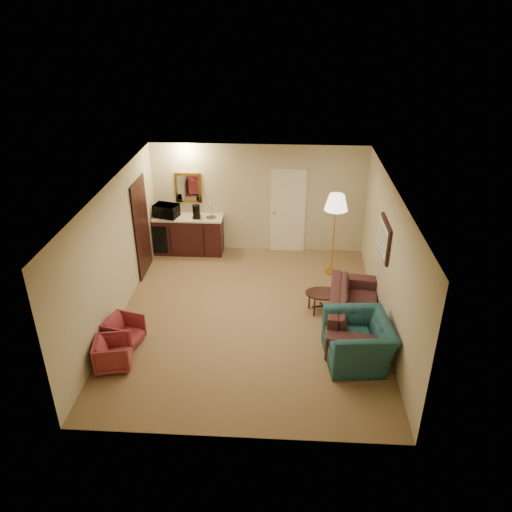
{
  "coord_description": "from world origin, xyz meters",
  "views": [
    {
      "loc": [
        0.6,
        -8.03,
        5.45
      ],
      "look_at": [
        0.09,
        0.5,
        1.07
      ],
      "focal_mm": 35.0,
      "sensor_mm": 36.0,
      "label": 1
    }
  ],
  "objects_px": {
    "rose_chair_near": "(124,330)",
    "waste_bin": "(216,248)",
    "rose_chair_far": "(113,352)",
    "coffee_maker": "(196,212)",
    "wetbar_cabinet": "(189,235)",
    "floor_lamp": "(334,235)",
    "coffee_table": "(323,302)",
    "microwave": "(166,209)",
    "sofa": "(354,305)",
    "teal_armchair": "(359,334)"
  },
  "relations": [
    {
      "from": "rose_chair_near",
      "to": "waste_bin",
      "type": "distance_m",
      "value": 3.81
    },
    {
      "from": "rose_chair_far",
      "to": "rose_chair_near",
      "type": "bearing_deg",
      "value": -11.93
    },
    {
      "from": "waste_bin",
      "to": "coffee_maker",
      "type": "relative_size",
      "value": 0.95
    },
    {
      "from": "wetbar_cabinet",
      "to": "floor_lamp",
      "type": "xyz_separation_m",
      "value": [
        3.35,
        -0.84,
        0.47
      ]
    },
    {
      "from": "rose_chair_near",
      "to": "floor_lamp",
      "type": "bearing_deg",
      "value": -38.76
    },
    {
      "from": "wetbar_cabinet",
      "to": "rose_chair_near",
      "type": "xyz_separation_m",
      "value": [
        -0.5,
        -3.7,
        -0.17
      ]
    },
    {
      "from": "coffee_table",
      "to": "microwave",
      "type": "height_order",
      "value": "microwave"
    },
    {
      "from": "microwave",
      "to": "coffee_maker",
      "type": "distance_m",
      "value": 0.72
    },
    {
      "from": "wetbar_cabinet",
      "to": "coffee_maker",
      "type": "xyz_separation_m",
      "value": [
        0.22,
        -0.07,
        0.62
      ]
    },
    {
      "from": "sofa",
      "to": "rose_chair_near",
      "type": "height_order",
      "value": "sofa"
    },
    {
      "from": "rose_chair_near",
      "to": "microwave",
      "type": "height_order",
      "value": "microwave"
    },
    {
      "from": "wetbar_cabinet",
      "to": "rose_chair_far",
      "type": "height_order",
      "value": "wetbar_cabinet"
    },
    {
      "from": "wetbar_cabinet",
      "to": "microwave",
      "type": "xyz_separation_m",
      "value": [
        -0.5,
        -0.03,
        0.65
      ]
    },
    {
      "from": "teal_armchair",
      "to": "rose_chair_far",
      "type": "height_order",
      "value": "teal_armchair"
    },
    {
      "from": "teal_armchair",
      "to": "rose_chair_near",
      "type": "bearing_deg",
      "value": -98.74
    },
    {
      "from": "waste_bin",
      "to": "coffee_maker",
      "type": "height_order",
      "value": "coffee_maker"
    },
    {
      "from": "sofa",
      "to": "coffee_maker",
      "type": "xyz_separation_m",
      "value": [
        -3.38,
        2.82,
        0.63
      ]
    },
    {
      "from": "rose_chair_near",
      "to": "microwave",
      "type": "xyz_separation_m",
      "value": [
        0.0,
        3.68,
        0.82
      ]
    },
    {
      "from": "coffee_table",
      "to": "rose_chair_near",
      "type": "bearing_deg",
      "value": -160.07
    },
    {
      "from": "teal_armchair",
      "to": "rose_chair_near",
      "type": "distance_m",
      "value": 4.06
    },
    {
      "from": "teal_armchair",
      "to": "microwave",
      "type": "height_order",
      "value": "microwave"
    },
    {
      "from": "teal_armchair",
      "to": "coffee_maker",
      "type": "xyz_separation_m",
      "value": [
        -3.33,
        3.82,
        0.57
      ]
    },
    {
      "from": "wetbar_cabinet",
      "to": "coffee_table",
      "type": "height_order",
      "value": "wetbar_cabinet"
    },
    {
      "from": "rose_chair_far",
      "to": "floor_lamp",
      "type": "xyz_separation_m",
      "value": [
        3.85,
        3.48,
        0.64
      ]
    },
    {
      "from": "wetbar_cabinet",
      "to": "sofa",
      "type": "height_order",
      "value": "wetbar_cabinet"
    },
    {
      "from": "microwave",
      "to": "wetbar_cabinet",
      "type": "bearing_deg",
      "value": 17.43
    },
    {
      "from": "floor_lamp",
      "to": "coffee_maker",
      "type": "height_order",
      "value": "floor_lamp"
    },
    {
      "from": "teal_armchair",
      "to": "microwave",
      "type": "relative_size",
      "value": 2.13
    },
    {
      "from": "rose_chair_near",
      "to": "sofa",
      "type": "bearing_deg",
      "value": -64.22
    },
    {
      "from": "wetbar_cabinet",
      "to": "coffee_maker",
      "type": "distance_m",
      "value": 0.67
    },
    {
      "from": "coffee_table",
      "to": "waste_bin",
      "type": "distance_m",
      "value": 3.36
    },
    {
      "from": "sofa",
      "to": "microwave",
      "type": "distance_m",
      "value": 5.05
    },
    {
      "from": "coffee_table",
      "to": "coffee_maker",
      "type": "bearing_deg",
      "value": 140.56
    },
    {
      "from": "wetbar_cabinet",
      "to": "coffee_table",
      "type": "distance_m",
      "value": 3.91
    },
    {
      "from": "microwave",
      "to": "waste_bin",
      "type": "bearing_deg",
      "value": 12.27
    },
    {
      "from": "rose_chair_near",
      "to": "coffee_maker",
      "type": "height_order",
      "value": "coffee_maker"
    },
    {
      "from": "waste_bin",
      "to": "microwave",
      "type": "relative_size",
      "value": 0.57
    },
    {
      "from": "sofa",
      "to": "coffee_table",
      "type": "distance_m",
      "value": 0.76
    },
    {
      "from": "waste_bin",
      "to": "wetbar_cabinet",
      "type": "bearing_deg",
      "value": 173.85
    },
    {
      "from": "teal_armchair",
      "to": "rose_chair_far",
      "type": "xyz_separation_m",
      "value": [
        -4.05,
        -0.43,
        -0.22
      ]
    },
    {
      "from": "microwave",
      "to": "rose_chair_far",
      "type": "bearing_deg",
      "value": -75.54
    },
    {
      "from": "coffee_table",
      "to": "floor_lamp",
      "type": "xyz_separation_m",
      "value": [
        0.28,
        1.57,
        0.73
      ]
    },
    {
      "from": "rose_chair_near",
      "to": "rose_chair_far",
      "type": "xyz_separation_m",
      "value": [
        0.0,
        -0.62,
        0.0
      ]
    },
    {
      "from": "rose_chair_far",
      "to": "coffee_table",
      "type": "relative_size",
      "value": 0.82
    },
    {
      "from": "rose_chair_far",
      "to": "coffee_table",
      "type": "bearing_deg",
      "value": -73.78
    },
    {
      "from": "floor_lamp",
      "to": "microwave",
      "type": "bearing_deg",
      "value": 168.07
    },
    {
      "from": "teal_armchair",
      "to": "waste_bin",
      "type": "relative_size",
      "value": 3.77
    },
    {
      "from": "floor_lamp",
      "to": "microwave",
      "type": "height_order",
      "value": "floor_lamp"
    },
    {
      "from": "teal_armchair",
      "to": "coffee_table",
      "type": "height_order",
      "value": "teal_armchair"
    },
    {
      "from": "waste_bin",
      "to": "coffee_maker",
      "type": "xyz_separation_m",
      "value": [
        -0.43,
        -0.0,
        0.93
      ]
    }
  ]
}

